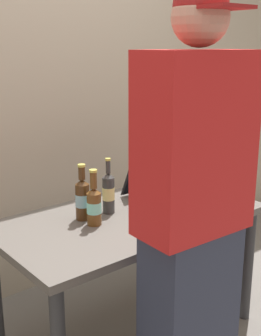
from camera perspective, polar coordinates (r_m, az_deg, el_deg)
name	(u,v)px	position (r m, az deg, el deg)	size (l,w,h in m)	color
ground_plane	(129,333)	(2.68, -0.14, -20.35)	(8.00, 8.00, 0.00)	slate
desk	(129,231)	(2.37, -0.15, -8.04)	(1.38, 0.75, 0.72)	#56514C
laptop	(161,191)	(2.58, 3.86, -2.96)	(0.38, 0.35, 0.19)	black
beer_bottle_green	(94,205)	(2.18, -4.69, -4.68)	(0.07, 0.07, 0.28)	brown
beer_bottle_amber	(108,192)	(2.33, -2.84, -3.10)	(0.06, 0.06, 0.30)	#333333
beer_bottle_brown	(82,198)	(2.25, -6.17, -3.83)	(0.07, 0.07, 0.29)	#472B14
person_figure	(192,222)	(1.75, 7.92, -6.91)	(0.45, 0.31, 1.79)	#2D3347
back_wall	(44,90)	(2.89, -11.04, 9.82)	(6.00, 0.10, 2.60)	tan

